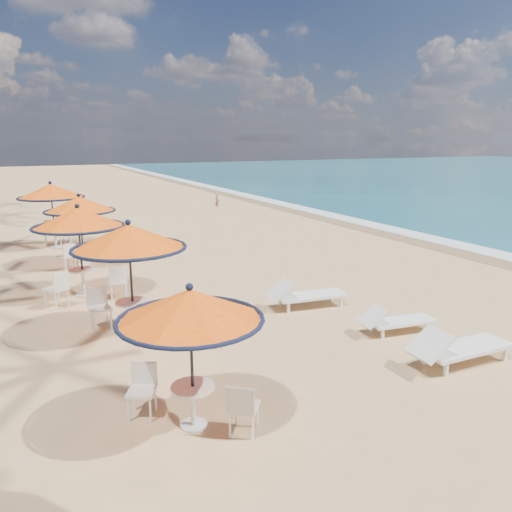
{
  "coord_description": "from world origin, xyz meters",
  "views": [
    {
      "loc": [
        -6.83,
        -6.83,
        4.22
      ],
      "look_at": [
        -1.14,
        4.66,
        1.2
      ],
      "focal_mm": 35.0,
      "sensor_mm": 36.0,
      "label": 1
    }
  ],
  "objects_px": {
    "station_0": "(190,319)",
    "station_1": "(130,247)",
    "lounger_far": "(303,294)",
    "lounger_near": "(457,347)",
    "lounger_mid": "(395,320)",
    "station_3": "(78,211)",
    "station_2": "(79,227)",
    "station_4": "(53,199)"
  },
  "relations": [
    {
      "from": "station_3",
      "to": "lounger_near",
      "type": "height_order",
      "value": "station_3"
    },
    {
      "from": "station_0",
      "to": "station_3",
      "type": "distance_m",
      "value": 11.03
    },
    {
      "from": "lounger_far",
      "to": "lounger_mid",
      "type": "bearing_deg",
      "value": -61.31
    },
    {
      "from": "lounger_far",
      "to": "lounger_near",
      "type": "bearing_deg",
      "value": -70.83
    },
    {
      "from": "station_3",
      "to": "lounger_far",
      "type": "bearing_deg",
      "value": -58.0
    },
    {
      "from": "station_2",
      "to": "station_4",
      "type": "bearing_deg",
      "value": 90.56
    },
    {
      "from": "station_4",
      "to": "lounger_far",
      "type": "relative_size",
      "value": 1.22
    },
    {
      "from": "lounger_far",
      "to": "station_0",
      "type": "bearing_deg",
      "value": -130.63
    },
    {
      "from": "lounger_mid",
      "to": "lounger_far",
      "type": "distance_m",
      "value": 2.54
    },
    {
      "from": "lounger_near",
      "to": "lounger_mid",
      "type": "distance_m",
      "value": 1.79
    },
    {
      "from": "station_1",
      "to": "station_0",
      "type": "bearing_deg",
      "value": -90.75
    },
    {
      "from": "lounger_mid",
      "to": "lounger_far",
      "type": "bearing_deg",
      "value": 118.99
    },
    {
      "from": "station_3",
      "to": "lounger_mid",
      "type": "distance_m",
      "value": 11.03
    },
    {
      "from": "station_3",
      "to": "lounger_mid",
      "type": "xyz_separation_m",
      "value": [
        5.38,
        -9.5,
        -1.57
      ]
    },
    {
      "from": "station_0",
      "to": "station_4",
      "type": "xyz_separation_m",
      "value": [
        -0.63,
        14.6,
        0.21
      ]
    },
    {
      "from": "station_0",
      "to": "station_1",
      "type": "height_order",
      "value": "station_1"
    },
    {
      "from": "station_4",
      "to": "lounger_near",
      "type": "bearing_deg",
      "value": -68.58
    },
    {
      "from": "station_2",
      "to": "lounger_near",
      "type": "height_order",
      "value": "station_2"
    },
    {
      "from": "station_3",
      "to": "lounger_far",
      "type": "xyz_separation_m",
      "value": [
        4.46,
        -7.14,
        -1.52
      ]
    },
    {
      "from": "station_0",
      "to": "lounger_mid",
      "type": "distance_m",
      "value": 5.65
    },
    {
      "from": "station_1",
      "to": "station_2",
      "type": "height_order",
      "value": "station_1"
    },
    {
      "from": "lounger_near",
      "to": "lounger_mid",
      "type": "bearing_deg",
      "value": 89.38
    },
    {
      "from": "lounger_far",
      "to": "station_3",
      "type": "bearing_deg",
      "value": 129.4
    },
    {
      "from": "station_2",
      "to": "lounger_far",
      "type": "bearing_deg",
      "value": -35.49
    },
    {
      "from": "station_0",
      "to": "station_4",
      "type": "distance_m",
      "value": 14.61
    },
    {
      "from": "station_2",
      "to": "station_1",
      "type": "bearing_deg",
      "value": -79.45
    },
    {
      "from": "station_0",
      "to": "station_4",
      "type": "height_order",
      "value": "station_4"
    },
    {
      "from": "station_4",
      "to": "lounger_near",
      "type": "height_order",
      "value": "station_4"
    },
    {
      "from": "lounger_mid",
      "to": "station_0",
      "type": "bearing_deg",
      "value": -156.09
    },
    {
      "from": "lounger_near",
      "to": "lounger_far",
      "type": "xyz_separation_m",
      "value": [
        -0.87,
        4.16,
        -0.01
      ]
    },
    {
      "from": "station_0",
      "to": "station_2",
      "type": "distance_m",
      "value": 7.41
    },
    {
      "from": "station_3",
      "to": "lounger_far",
      "type": "distance_m",
      "value": 8.55
    },
    {
      "from": "station_0",
      "to": "lounger_far",
      "type": "relative_size",
      "value": 1.04
    },
    {
      "from": "station_2",
      "to": "lounger_far",
      "type": "height_order",
      "value": "station_2"
    },
    {
      "from": "station_3",
      "to": "lounger_near",
      "type": "relative_size",
      "value": 1.12
    },
    {
      "from": "station_0",
      "to": "lounger_mid",
      "type": "relative_size",
      "value": 1.23
    },
    {
      "from": "lounger_mid",
      "to": "station_2",
      "type": "bearing_deg",
      "value": 142.5
    },
    {
      "from": "lounger_mid",
      "to": "lounger_far",
      "type": "xyz_separation_m",
      "value": [
        -0.92,
        2.37,
        0.05
      ]
    },
    {
      "from": "station_0",
      "to": "lounger_far",
      "type": "bearing_deg",
      "value": 41.97
    },
    {
      "from": "lounger_near",
      "to": "lounger_far",
      "type": "bearing_deg",
      "value": 102.97
    },
    {
      "from": "station_0",
      "to": "station_1",
      "type": "distance_m",
      "value": 4.09
    },
    {
      "from": "station_2",
      "to": "lounger_mid",
      "type": "distance_m",
      "value": 8.41
    }
  ]
}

